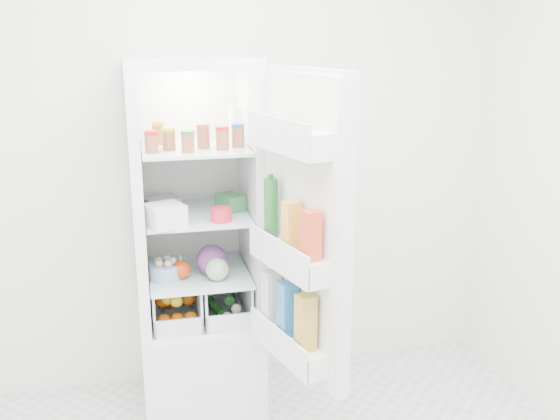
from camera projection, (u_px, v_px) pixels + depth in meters
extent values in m
cube|color=white|center=(227.00, 151.00, 3.33)|extent=(3.00, 0.02, 2.60)
cube|color=silver|center=(201.00, 358.00, 3.30)|extent=(0.60, 0.60, 0.50)
cube|color=silver|center=(190.00, 62.00, 2.89)|extent=(0.60, 0.60, 0.05)
cube|color=silver|center=(190.00, 185.00, 3.32)|extent=(0.60, 0.05, 1.25)
cube|color=silver|center=(138.00, 201.00, 3.00)|extent=(0.05, 0.60, 1.25)
cube|color=silver|center=(250.00, 195.00, 3.12)|extent=(0.05, 0.60, 1.25)
cube|color=white|center=(191.00, 186.00, 3.29)|extent=(0.50, 0.01, 1.25)
sphere|color=white|center=(187.00, 74.00, 3.10)|extent=(0.05, 0.05, 0.05)
cube|color=silver|center=(199.00, 273.00, 3.14)|extent=(0.49, 0.53, 0.01)
cube|color=silver|center=(196.00, 214.00, 3.06)|extent=(0.49, 0.53, 0.02)
cube|color=silver|center=(194.00, 147.00, 2.97)|extent=(0.49, 0.53, 0.02)
cylinder|color=#B21919|center=(152.00, 143.00, 2.79)|extent=(0.06, 0.06, 0.08)
cylinder|color=gold|center=(169.00, 141.00, 2.85)|extent=(0.06, 0.06, 0.08)
cylinder|color=#267226|center=(188.00, 143.00, 2.79)|extent=(0.06, 0.06, 0.08)
cylinder|color=brown|center=(203.00, 139.00, 2.91)|extent=(0.06, 0.06, 0.08)
cylinder|color=#B21919|center=(223.00, 141.00, 2.86)|extent=(0.06, 0.06, 0.08)
cylinder|color=#194C8C|center=(238.00, 138.00, 2.92)|extent=(0.06, 0.06, 0.08)
cylinder|color=#BF8C19|center=(159.00, 135.00, 3.01)|extent=(0.06, 0.06, 0.08)
cylinder|color=white|center=(234.00, 123.00, 3.11)|extent=(0.06, 0.06, 0.17)
cube|color=silver|center=(165.00, 215.00, 2.83)|extent=(0.20, 0.20, 0.10)
cylinder|color=red|center=(221.00, 215.00, 2.90)|extent=(0.12, 0.12, 0.07)
cube|color=#B9B9BE|center=(162.00, 201.00, 3.18)|extent=(0.20, 0.18, 0.04)
cube|color=#387B45|center=(230.00, 202.00, 3.09)|extent=(0.15, 0.17, 0.08)
sphere|color=#551D4D|center=(212.00, 260.00, 3.09)|extent=(0.15, 0.15, 0.15)
sphere|color=red|center=(181.00, 269.00, 3.04)|extent=(0.09, 0.09, 0.09)
cylinder|color=#90B3D8|center=(166.00, 271.00, 3.04)|extent=(0.20, 0.20, 0.07)
sphere|color=#A1C191|center=(217.00, 269.00, 3.02)|extent=(0.11, 0.11, 0.11)
sphere|color=#FF5D0D|center=(164.00, 321.00, 3.04)|extent=(0.07, 0.07, 0.07)
sphere|color=#FF5D0D|center=(177.00, 320.00, 3.06)|extent=(0.07, 0.07, 0.07)
sphere|color=#FF5D0D|center=(191.00, 318.00, 3.07)|extent=(0.07, 0.07, 0.07)
sphere|color=#FF5D0D|center=(162.00, 301.00, 3.14)|extent=(0.07, 0.07, 0.07)
sphere|color=#FF5D0D|center=(175.00, 300.00, 3.15)|extent=(0.07, 0.07, 0.07)
sphere|color=#FF5D0D|center=(188.00, 299.00, 3.17)|extent=(0.07, 0.07, 0.07)
sphere|color=#FF5D0D|center=(169.00, 301.00, 3.28)|extent=(0.07, 0.07, 0.07)
sphere|color=yellow|center=(168.00, 299.00, 3.08)|extent=(0.06, 0.06, 0.06)
sphere|color=yellow|center=(180.00, 289.00, 3.20)|extent=(0.06, 0.06, 0.06)
sphere|color=yellow|center=(176.00, 301.00, 3.05)|extent=(0.06, 0.06, 0.06)
cylinder|color=#1A4818|center=(216.00, 308.00, 3.22)|extent=(0.09, 0.21, 0.05)
cylinder|color=#1A4818|center=(230.00, 294.00, 3.27)|extent=(0.08, 0.21, 0.05)
sphere|color=white|center=(227.00, 317.00, 3.11)|extent=(0.05, 0.05, 0.05)
sphere|color=white|center=(236.00, 309.00, 3.13)|extent=(0.05, 0.05, 0.05)
cube|color=silver|center=(307.00, 226.00, 2.61)|extent=(0.22, 0.59, 1.30)
cube|color=white|center=(300.00, 228.00, 2.59)|extent=(0.16, 0.54, 1.26)
cube|color=white|center=(290.00, 139.00, 2.47)|extent=(0.24, 0.51, 0.10)
cube|color=white|center=(289.00, 258.00, 2.60)|extent=(0.24, 0.51, 0.10)
cube|color=white|center=(289.00, 344.00, 2.71)|extent=(0.24, 0.51, 0.10)
sphere|color=#926042|center=(304.00, 128.00, 2.35)|extent=(0.05, 0.05, 0.05)
sphere|color=#926042|center=(293.00, 125.00, 2.41)|extent=(0.05, 0.05, 0.05)
sphere|color=#926042|center=(283.00, 123.00, 2.48)|extent=(0.05, 0.05, 0.05)
sphere|color=#926042|center=(274.00, 120.00, 2.55)|extent=(0.05, 0.05, 0.05)
cylinder|color=#195A23|center=(271.00, 208.00, 2.68)|extent=(0.06, 0.06, 0.26)
cube|color=yellow|center=(292.00, 226.00, 2.53)|extent=(0.08, 0.08, 0.20)
cube|color=#F1492A|center=(311.00, 236.00, 2.41)|extent=(0.08, 0.08, 0.20)
cube|color=silver|center=(271.00, 296.00, 2.79)|extent=(0.09, 0.09, 0.24)
cube|color=#2880CC|center=(288.00, 309.00, 2.66)|extent=(0.09, 0.09, 0.24)
cube|color=gold|center=(306.00, 322.00, 2.53)|extent=(0.09, 0.09, 0.24)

